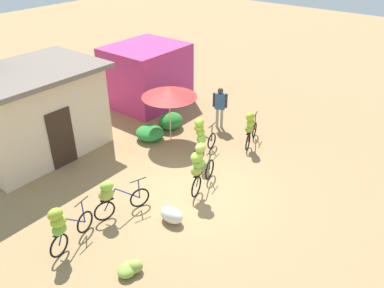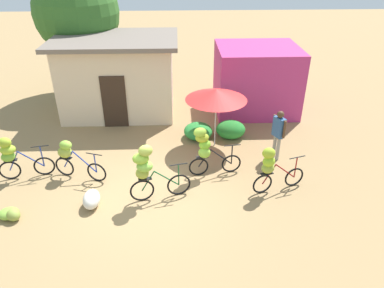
{
  "view_description": "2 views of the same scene",
  "coord_description": "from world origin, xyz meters",
  "px_view_note": "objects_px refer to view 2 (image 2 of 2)",
  "views": [
    {
      "loc": [
        -7.65,
        -5.96,
        7.21
      ],
      "look_at": [
        1.05,
        0.88,
        0.87
      ],
      "focal_mm": 36.43,
      "sensor_mm": 36.0,
      "label": 1
    },
    {
      "loc": [
        0.89,
        -8.09,
        6.25
      ],
      "look_at": [
        1.27,
        1.52,
        0.76
      ],
      "focal_mm": 33.68,
      "sensor_mm": 36.0,
      "label": 2
    }
  ],
  "objects_px": {
    "shop_pink": "(256,79)",
    "market_umbrella": "(216,95)",
    "bicycle_by_shop": "(206,148)",
    "bicycle_near_pile": "(71,156)",
    "building_low": "(118,75)",
    "person_vendor": "(279,130)",
    "tree_behind_building": "(77,13)",
    "bicycle_rightmost": "(272,167)",
    "bicycle_leftmost": "(13,155)",
    "bicycle_center_loaded": "(148,169)",
    "banana_pile_on_ground": "(10,214)",
    "produce_sack": "(91,199)"
  },
  "relations": [
    {
      "from": "shop_pink",
      "to": "market_umbrella",
      "type": "height_order",
      "value": "shop_pink"
    },
    {
      "from": "shop_pink",
      "to": "bicycle_by_shop",
      "type": "relative_size",
      "value": 1.97
    },
    {
      "from": "bicycle_near_pile",
      "to": "bicycle_by_shop",
      "type": "bearing_deg",
      "value": -0.79
    },
    {
      "from": "building_low",
      "to": "market_umbrella",
      "type": "height_order",
      "value": "building_low"
    },
    {
      "from": "market_umbrella",
      "to": "person_vendor",
      "type": "height_order",
      "value": "market_umbrella"
    },
    {
      "from": "tree_behind_building",
      "to": "bicycle_by_shop",
      "type": "xyz_separation_m",
      "value": [
        4.97,
        -6.94,
        -2.62
      ]
    },
    {
      "from": "bicycle_near_pile",
      "to": "bicycle_rightmost",
      "type": "distance_m",
      "value": 5.79
    },
    {
      "from": "bicycle_rightmost",
      "to": "person_vendor",
      "type": "height_order",
      "value": "person_vendor"
    },
    {
      "from": "building_low",
      "to": "bicycle_leftmost",
      "type": "relative_size",
      "value": 3.07
    },
    {
      "from": "bicycle_rightmost",
      "to": "person_vendor",
      "type": "bearing_deg",
      "value": 71.02
    },
    {
      "from": "bicycle_near_pile",
      "to": "person_vendor",
      "type": "xyz_separation_m",
      "value": [
        6.31,
        0.8,
        0.32
      ]
    },
    {
      "from": "building_low",
      "to": "person_vendor",
      "type": "distance_m",
      "value": 6.8
    },
    {
      "from": "bicycle_leftmost",
      "to": "bicycle_by_shop",
      "type": "height_order",
      "value": "bicycle_by_shop"
    },
    {
      "from": "shop_pink",
      "to": "bicycle_near_pile",
      "type": "bearing_deg",
      "value": -143.02
    },
    {
      "from": "tree_behind_building",
      "to": "market_umbrella",
      "type": "relative_size",
      "value": 2.61
    },
    {
      "from": "shop_pink",
      "to": "bicycle_leftmost",
      "type": "height_order",
      "value": "shop_pink"
    },
    {
      "from": "building_low",
      "to": "bicycle_by_shop",
      "type": "relative_size",
      "value": 2.94
    },
    {
      "from": "tree_behind_building",
      "to": "person_vendor",
      "type": "relative_size",
      "value": 3.18
    },
    {
      "from": "tree_behind_building",
      "to": "bicycle_rightmost",
      "type": "relative_size",
      "value": 3.41
    },
    {
      "from": "bicycle_center_loaded",
      "to": "market_umbrella",
      "type": "bearing_deg",
      "value": 54.93
    },
    {
      "from": "market_umbrella",
      "to": "bicycle_by_shop",
      "type": "height_order",
      "value": "market_umbrella"
    },
    {
      "from": "market_umbrella",
      "to": "person_vendor",
      "type": "relative_size",
      "value": 1.22
    },
    {
      "from": "shop_pink",
      "to": "bicycle_leftmost",
      "type": "distance_m",
      "value": 9.33
    },
    {
      "from": "building_low",
      "to": "bicycle_by_shop",
      "type": "bearing_deg",
      "value": -56.86
    },
    {
      "from": "shop_pink",
      "to": "bicycle_by_shop",
      "type": "height_order",
      "value": "shop_pink"
    },
    {
      "from": "market_umbrella",
      "to": "bicycle_center_loaded",
      "type": "xyz_separation_m",
      "value": [
        -2.06,
        -2.94,
        -0.86
      ]
    },
    {
      "from": "market_umbrella",
      "to": "banana_pile_on_ground",
      "type": "xyz_separation_m",
      "value": [
        -5.57,
        -3.58,
        -1.74
      ]
    },
    {
      "from": "market_umbrella",
      "to": "bicycle_near_pile",
      "type": "distance_m",
      "value": 4.88
    },
    {
      "from": "tree_behind_building",
      "to": "person_vendor",
      "type": "distance_m",
      "value": 9.85
    },
    {
      "from": "shop_pink",
      "to": "market_umbrella",
      "type": "relative_size",
      "value": 1.56
    },
    {
      "from": "bicycle_leftmost",
      "to": "bicycle_rightmost",
      "type": "relative_size",
      "value": 0.99
    },
    {
      "from": "shop_pink",
      "to": "bicycle_rightmost",
      "type": "bearing_deg",
      "value": -96.39
    },
    {
      "from": "banana_pile_on_ground",
      "to": "shop_pink",
      "type": "bearing_deg",
      "value": 41.42
    },
    {
      "from": "bicycle_near_pile",
      "to": "bicycle_center_loaded",
      "type": "xyz_separation_m",
      "value": [
        2.35,
        -1.2,
        0.3
      ]
    },
    {
      "from": "shop_pink",
      "to": "market_umbrella",
      "type": "bearing_deg",
      "value": -122.47
    },
    {
      "from": "building_low",
      "to": "tree_behind_building",
      "type": "distance_m",
      "value": 3.45
    },
    {
      "from": "banana_pile_on_ground",
      "to": "produce_sack",
      "type": "xyz_separation_m",
      "value": [
        1.98,
        0.43,
        0.08
      ]
    },
    {
      "from": "tree_behind_building",
      "to": "person_vendor",
      "type": "xyz_separation_m",
      "value": [
        7.32,
        -6.08,
        -2.54
      ]
    },
    {
      "from": "person_vendor",
      "to": "banana_pile_on_ground",
      "type": "bearing_deg",
      "value": -160.55
    },
    {
      "from": "building_low",
      "to": "bicycle_leftmost",
      "type": "xyz_separation_m",
      "value": [
        -2.44,
        -4.82,
        -0.7
      ]
    },
    {
      "from": "bicycle_center_loaded",
      "to": "produce_sack",
      "type": "height_order",
      "value": "bicycle_center_loaded"
    },
    {
      "from": "person_vendor",
      "to": "bicycle_near_pile",
      "type": "bearing_deg",
      "value": -172.79
    },
    {
      "from": "building_low",
      "to": "produce_sack",
      "type": "relative_size",
      "value": 6.8
    },
    {
      "from": "bicycle_center_loaded",
      "to": "produce_sack",
      "type": "bearing_deg",
      "value": -172.17
    },
    {
      "from": "tree_behind_building",
      "to": "bicycle_near_pile",
      "type": "height_order",
      "value": "tree_behind_building"
    },
    {
      "from": "building_low",
      "to": "shop_pink",
      "type": "bearing_deg",
      "value": 0.08
    },
    {
      "from": "bicycle_leftmost",
      "to": "bicycle_by_shop",
      "type": "distance_m",
      "value": 5.59
    },
    {
      "from": "produce_sack",
      "to": "banana_pile_on_ground",
      "type": "bearing_deg",
      "value": -167.81
    },
    {
      "from": "tree_behind_building",
      "to": "person_vendor",
      "type": "height_order",
      "value": "tree_behind_building"
    },
    {
      "from": "market_umbrella",
      "to": "bicycle_near_pile",
      "type": "xyz_separation_m",
      "value": [
        -4.41,
        -1.74,
        -1.16
      ]
    }
  ]
}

